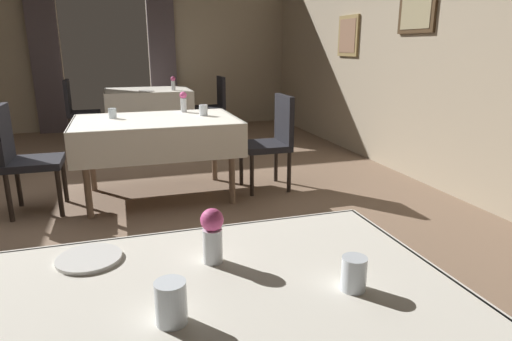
{
  "coord_description": "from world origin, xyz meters",
  "views": [
    {
      "loc": [
        0.16,
        -3.82,
        1.38
      ],
      "look_at": [
        1.34,
        0.0,
        0.25
      ],
      "focal_mm": 30.63,
      "sensor_mm": 36.0,
      "label": 1
    }
  ],
  "objects_px": {
    "chair_far_right": "(214,103)",
    "plate_far_b": "(146,91)",
    "flower_vase_far": "(173,83)",
    "dining_table_far": "(148,96)",
    "dining_table_near": "(211,327)",
    "glass_near_b": "(171,302)",
    "chair_mid_left": "(23,154)",
    "flower_vase_near": "(212,234)",
    "glass_near_d": "(354,273)",
    "dining_table_mid": "(156,129)",
    "chair_mid_right": "(273,138)",
    "glass_mid_b": "(112,113)",
    "chair_far_left": "(78,108)",
    "flower_vase_mid": "(183,101)",
    "plate_near_c": "(89,258)",
    "glass_mid_c": "(203,110)"
  },
  "relations": [
    {
      "from": "glass_near_b",
      "to": "plate_near_c",
      "type": "xyz_separation_m",
      "value": [
        -0.21,
        0.39,
        -0.05
      ]
    },
    {
      "from": "dining_table_near",
      "to": "chair_far_right",
      "type": "xyz_separation_m",
      "value": [
        1.25,
        5.88,
        -0.14
      ]
    },
    {
      "from": "glass_near_b",
      "to": "glass_mid_c",
      "type": "relative_size",
      "value": 1.04
    },
    {
      "from": "dining_table_mid",
      "to": "flower_vase_near",
      "type": "bearing_deg",
      "value": -91.34
    },
    {
      "from": "dining_table_near",
      "to": "dining_table_mid",
      "type": "height_order",
      "value": "same"
    },
    {
      "from": "chair_far_left",
      "to": "glass_near_d",
      "type": "xyz_separation_m",
      "value": [
        1.16,
        -5.92,
        0.28
      ]
    },
    {
      "from": "chair_far_left",
      "to": "plate_far_b",
      "type": "relative_size",
      "value": 4.31
    },
    {
      "from": "dining_table_mid",
      "to": "plate_far_b",
      "type": "distance_m",
      "value": 2.62
    },
    {
      "from": "glass_near_b",
      "to": "flower_vase_far",
      "type": "xyz_separation_m",
      "value": [
        0.71,
        5.79,
        0.06
      ]
    },
    {
      "from": "flower_vase_far",
      "to": "plate_far_b",
      "type": "xyz_separation_m",
      "value": [
        -0.4,
        -0.04,
        -0.1
      ]
    },
    {
      "from": "dining_table_near",
      "to": "glass_mid_b",
      "type": "relative_size",
      "value": 14.73
    },
    {
      "from": "dining_table_mid",
      "to": "flower_vase_far",
      "type": "distance_m",
      "value": 2.71
    },
    {
      "from": "chair_far_right",
      "to": "plate_far_b",
      "type": "bearing_deg",
      "value": -168.76
    },
    {
      "from": "dining_table_far",
      "to": "glass_mid_c",
      "type": "bearing_deg",
      "value": -83.39
    },
    {
      "from": "plate_far_b",
      "to": "chair_mid_left",
      "type": "bearing_deg",
      "value": -113.92
    },
    {
      "from": "chair_far_right",
      "to": "flower_vase_far",
      "type": "bearing_deg",
      "value": -165.57
    },
    {
      "from": "chair_mid_left",
      "to": "chair_far_right",
      "type": "xyz_separation_m",
      "value": [
        2.25,
        2.91,
        0.0
      ]
    },
    {
      "from": "glass_mid_b",
      "to": "plate_far_b",
      "type": "xyz_separation_m",
      "value": [
        0.46,
        2.49,
        -0.04
      ]
    },
    {
      "from": "glass_mid_b",
      "to": "flower_vase_far",
      "type": "bearing_deg",
      "value": 71.25
    },
    {
      "from": "dining_table_mid",
      "to": "chair_mid_right",
      "type": "xyz_separation_m",
      "value": [
        1.12,
        -0.05,
        -0.14
      ]
    },
    {
      "from": "chair_mid_left",
      "to": "glass_near_d",
      "type": "distance_m",
      "value": 3.35
    },
    {
      "from": "dining_table_near",
      "to": "glass_near_b",
      "type": "height_order",
      "value": "glass_near_b"
    },
    {
      "from": "chair_far_right",
      "to": "glass_near_b",
      "type": "relative_size",
      "value": 8.68
    },
    {
      "from": "flower_vase_mid",
      "to": "chair_mid_right",
      "type": "bearing_deg",
      "value": -25.71
    },
    {
      "from": "dining_table_mid",
      "to": "chair_far_right",
      "type": "distance_m",
      "value": 3.05
    },
    {
      "from": "glass_mid_c",
      "to": "glass_mid_b",
      "type": "bearing_deg",
      "value": 174.25
    },
    {
      "from": "chair_mid_left",
      "to": "flower_vase_near",
      "type": "bearing_deg",
      "value": -69.33
    },
    {
      "from": "chair_mid_right",
      "to": "chair_far_right",
      "type": "relative_size",
      "value": 1.0
    },
    {
      "from": "dining_table_near",
      "to": "plate_near_c",
      "type": "distance_m",
      "value": 0.45
    },
    {
      "from": "glass_mid_c",
      "to": "dining_table_near",
      "type": "bearing_deg",
      "value": -100.34
    },
    {
      "from": "glass_near_b",
      "to": "glass_mid_b",
      "type": "height_order",
      "value": "glass_near_b"
    },
    {
      "from": "chair_mid_left",
      "to": "chair_mid_right",
      "type": "bearing_deg",
      "value": 0.81
    },
    {
      "from": "chair_mid_right",
      "to": "glass_mid_b",
      "type": "height_order",
      "value": "chair_mid_right"
    },
    {
      "from": "dining_table_far",
      "to": "flower_vase_far",
      "type": "distance_m",
      "value": 0.49
    },
    {
      "from": "dining_table_near",
      "to": "glass_near_b",
      "type": "bearing_deg",
      "value": -142.37
    },
    {
      "from": "glass_near_b",
      "to": "flower_vase_far",
      "type": "relative_size",
      "value": 0.52
    },
    {
      "from": "chair_far_left",
      "to": "glass_near_b",
      "type": "relative_size",
      "value": 8.68
    },
    {
      "from": "dining_table_near",
      "to": "dining_table_mid",
      "type": "distance_m",
      "value": 3.05
    },
    {
      "from": "dining_table_mid",
      "to": "glass_mid_b",
      "type": "relative_size",
      "value": 15.79
    },
    {
      "from": "chair_mid_right",
      "to": "glass_mid_b",
      "type": "bearing_deg",
      "value": 173.0
    },
    {
      "from": "glass_near_d",
      "to": "glass_mid_b",
      "type": "xyz_separation_m",
      "value": [
        -0.64,
        3.26,
        -0.0
      ]
    },
    {
      "from": "chair_mid_left",
      "to": "glass_near_b",
      "type": "relative_size",
      "value": 8.68
    },
    {
      "from": "flower_vase_near",
      "to": "glass_mid_b",
      "type": "bearing_deg",
      "value": 95.86
    },
    {
      "from": "plate_near_c",
      "to": "glass_mid_b",
      "type": "bearing_deg",
      "value": 88.89
    },
    {
      "from": "dining_table_near",
      "to": "chair_mid_left",
      "type": "height_order",
      "value": "chair_mid_left"
    },
    {
      "from": "flower_vase_mid",
      "to": "glass_mid_b",
      "type": "xyz_separation_m",
      "value": [
        -0.68,
        -0.21,
        -0.06
      ]
    },
    {
      "from": "plate_near_c",
      "to": "flower_vase_far",
      "type": "height_order",
      "value": "flower_vase_far"
    },
    {
      "from": "dining_table_far",
      "to": "glass_mid_c",
      "type": "xyz_separation_m",
      "value": [
        0.33,
        -2.85,
        0.15
      ]
    },
    {
      "from": "dining_table_near",
      "to": "glass_mid_b",
      "type": "bearing_deg",
      "value": 94.68
    },
    {
      "from": "dining_table_mid",
      "to": "flower_vase_near",
      "type": "distance_m",
      "value": 2.87
    }
  ]
}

